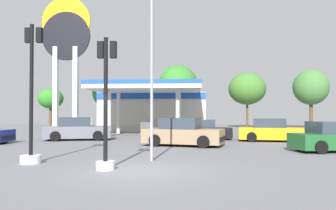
{
  "coord_description": "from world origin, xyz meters",
  "views": [
    {
      "loc": [
        1.66,
        -10.98,
        1.9
      ],
      "look_at": [
        0.18,
        12.87,
        2.46
      ],
      "focal_mm": 35.92,
      "sensor_mm": 36.0,
      "label": 1
    }
  ],
  "objects_px": {
    "car_3": "(271,131)",
    "tree_4": "(311,87)",
    "corner_streetlamp": "(151,43)",
    "traffic_signal_1": "(32,115)",
    "tree_0": "(51,99)",
    "car_5": "(183,133)",
    "car_4": "(203,130)",
    "traffic_signal_0": "(106,114)",
    "station_pole_sign": "(66,46)",
    "car_2": "(334,138)",
    "car_1": "(77,130)",
    "tree_2": "(178,83)",
    "tree_1": "(105,93)",
    "tree_3": "(247,89)"
  },
  "relations": [
    {
      "from": "car_2",
      "to": "tree_1",
      "type": "distance_m",
      "value": 29.39
    },
    {
      "from": "car_4",
      "to": "traffic_signal_1",
      "type": "xyz_separation_m",
      "value": [
        -6.93,
        -11.72,
        1.18
      ]
    },
    {
      "from": "car_2",
      "to": "tree_4",
      "type": "relative_size",
      "value": 0.63
    },
    {
      "from": "corner_streetlamp",
      "to": "car_3",
      "type": "bearing_deg",
      "value": 54.52
    },
    {
      "from": "tree_1",
      "to": "car_3",
      "type": "bearing_deg",
      "value": -48.26
    },
    {
      "from": "car_5",
      "to": "tree_3",
      "type": "bearing_deg",
      "value": 71.32
    },
    {
      "from": "tree_1",
      "to": "tree_0",
      "type": "bearing_deg",
      "value": -170.82
    },
    {
      "from": "car_2",
      "to": "car_3",
      "type": "height_order",
      "value": "car_3"
    },
    {
      "from": "traffic_signal_1",
      "to": "tree_0",
      "type": "relative_size",
      "value": 1.08
    },
    {
      "from": "station_pole_sign",
      "to": "car_4",
      "type": "relative_size",
      "value": 3.14
    },
    {
      "from": "corner_streetlamp",
      "to": "station_pole_sign",
      "type": "bearing_deg",
      "value": 120.08
    },
    {
      "from": "car_5",
      "to": "tree_0",
      "type": "bearing_deg",
      "value": 129.07
    },
    {
      "from": "corner_streetlamp",
      "to": "car_1",
      "type": "bearing_deg",
      "value": 122.24
    },
    {
      "from": "traffic_signal_0",
      "to": "tree_4",
      "type": "distance_m",
      "value": 34.17
    },
    {
      "from": "car_1",
      "to": "tree_2",
      "type": "bearing_deg",
      "value": 70.17
    },
    {
      "from": "traffic_signal_1",
      "to": "traffic_signal_0",
      "type": "bearing_deg",
      "value": -20.8
    },
    {
      "from": "tree_0",
      "to": "corner_streetlamp",
      "type": "height_order",
      "value": "corner_streetlamp"
    },
    {
      "from": "traffic_signal_1",
      "to": "corner_streetlamp",
      "type": "xyz_separation_m",
      "value": [
        4.46,
        0.72,
        2.81
      ]
    },
    {
      "from": "tree_2",
      "to": "car_1",
      "type": "bearing_deg",
      "value": -109.83
    },
    {
      "from": "station_pole_sign",
      "to": "car_2",
      "type": "relative_size",
      "value": 2.84
    },
    {
      "from": "traffic_signal_0",
      "to": "traffic_signal_1",
      "type": "relative_size",
      "value": 0.84
    },
    {
      "from": "car_5",
      "to": "corner_streetlamp",
      "type": "distance_m",
      "value": 7.52
    },
    {
      "from": "tree_0",
      "to": "traffic_signal_1",
      "type": "bearing_deg",
      "value": -68.49
    },
    {
      "from": "station_pole_sign",
      "to": "tree_3",
      "type": "xyz_separation_m",
      "value": [
        18.27,
        11.69,
        -3.13
      ]
    },
    {
      "from": "station_pole_sign",
      "to": "car_3",
      "type": "bearing_deg",
      "value": -22.71
    },
    {
      "from": "car_2",
      "to": "station_pole_sign",
      "type": "bearing_deg",
      "value": 145.06
    },
    {
      "from": "car_3",
      "to": "tree_2",
      "type": "relative_size",
      "value": 0.58
    },
    {
      "from": "car_3",
      "to": "car_5",
      "type": "distance_m",
      "value": 6.76
    },
    {
      "from": "tree_0",
      "to": "car_1",
      "type": "bearing_deg",
      "value": -61.66
    },
    {
      "from": "car_3",
      "to": "corner_streetlamp",
      "type": "distance_m",
      "value": 12.61
    },
    {
      "from": "traffic_signal_1",
      "to": "tree_1",
      "type": "relative_size",
      "value": 0.88
    },
    {
      "from": "car_3",
      "to": "tree_4",
      "type": "xyz_separation_m",
      "value": [
        8.91,
        17.71,
        4.21
      ]
    },
    {
      "from": "car_3",
      "to": "car_4",
      "type": "bearing_deg",
      "value": 164.45
    },
    {
      "from": "car_5",
      "to": "traffic_signal_1",
      "type": "xyz_separation_m",
      "value": [
        -5.58,
        -7.05,
        1.09
      ]
    },
    {
      "from": "car_3",
      "to": "tree_4",
      "type": "relative_size",
      "value": 0.64
    },
    {
      "from": "tree_4",
      "to": "car_5",
      "type": "bearing_deg",
      "value": -124.89
    },
    {
      "from": "car_5",
      "to": "traffic_signal_1",
      "type": "bearing_deg",
      "value": -128.39
    },
    {
      "from": "traffic_signal_1",
      "to": "corner_streetlamp",
      "type": "relative_size",
      "value": 0.67
    },
    {
      "from": "tree_2",
      "to": "tree_4",
      "type": "height_order",
      "value": "tree_2"
    },
    {
      "from": "car_4",
      "to": "tree_3",
      "type": "relative_size",
      "value": 0.58
    },
    {
      "from": "car_1",
      "to": "traffic_signal_0",
      "type": "relative_size",
      "value": 1.08
    },
    {
      "from": "car_4",
      "to": "tree_0",
      "type": "xyz_separation_m",
      "value": [
        -17.6,
        15.35,
        2.95
      ]
    },
    {
      "from": "tree_4",
      "to": "corner_streetlamp",
      "type": "relative_size",
      "value": 0.9
    },
    {
      "from": "car_2",
      "to": "tree_0",
      "type": "relative_size",
      "value": 0.9
    },
    {
      "from": "car_5",
      "to": "tree_4",
      "type": "xyz_separation_m",
      "value": [
        14.74,
        21.13,
        4.17
      ]
    },
    {
      "from": "traffic_signal_0",
      "to": "car_3",
      "type": "bearing_deg",
      "value": 54.7
    },
    {
      "from": "station_pole_sign",
      "to": "car_4",
      "type": "height_order",
      "value": "station_pole_sign"
    },
    {
      "from": "station_pole_sign",
      "to": "tree_0",
      "type": "relative_size",
      "value": 2.56
    },
    {
      "from": "car_3",
      "to": "tree_4",
      "type": "bearing_deg",
      "value": 63.28
    },
    {
      "from": "tree_3",
      "to": "station_pole_sign",
      "type": "bearing_deg",
      "value": -147.39
    }
  ]
}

